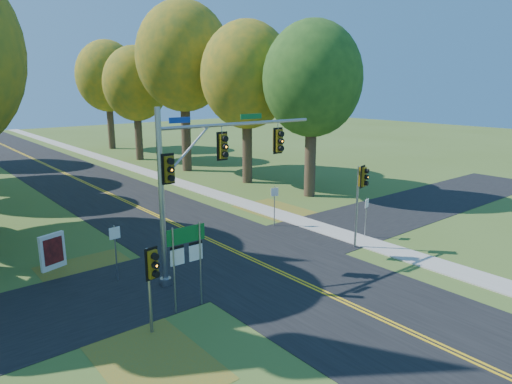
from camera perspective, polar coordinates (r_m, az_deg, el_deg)
ground at (r=21.18m, az=1.87°, el=-9.51°), size 160.00×160.00×0.00m
road_main at (r=21.18m, az=1.87°, el=-9.48°), size 8.00×160.00×0.02m
road_cross at (r=22.61m, az=-1.51°, el=-7.97°), size 60.00×6.00×0.02m
centerline_left at (r=21.11m, az=1.66°, el=-9.51°), size 0.10×160.00×0.01m
centerline_right at (r=21.24m, az=2.08°, el=-9.38°), size 0.10×160.00×0.01m
sidewalk_east at (r=25.44m, az=12.48°, el=-5.79°), size 1.60×160.00×0.06m
leaf_patch_w_near at (r=21.35m, az=-19.10°, el=-10.07°), size 4.00×6.00×0.00m
leaf_patch_e at (r=29.70m, az=4.10°, el=-2.77°), size 3.50×8.00×0.00m
leaf_patch_w_far at (r=15.24m, az=-12.91°, el=-19.64°), size 3.00×5.00×0.00m
tree_e_a at (r=33.88m, az=7.05°, el=13.75°), size 7.20×7.20×12.73m
tree_e_b at (r=38.53m, az=-1.14°, el=14.32°), size 7.60×7.60×13.33m
tree_e_c at (r=44.67m, az=-9.04°, el=16.29°), size 8.80×8.80×15.79m
tree_e_d at (r=52.44m, az=-14.79°, el=12.90°), size 7.00×7.00×12.32m
tree_e_e at (r=62.75m, az=-18.06°, el=13.56°), size 7.80×7.80×13.74m
traffic_mast at (r=19.36m, az=-6.47°, el=2.89°), size 8.13×0.73×7.37m
east_signal_pole at (r=23.30m, az=13.04°, el=0.74°), size 0.49×0.58×4.32m
ped_signal_pole at (r=15.45m, az=-12.90°, el=-9.53°), size 0.49×0.57×3.09m
route_sign_cluster at (r=16.94m, az=-8.67°, el=-7.20°), size 1.54×0.13×3.29m
info_kiosk at (r=22.77m, az=-24.09°, el=-6.82°), size 1.20×0.52×1.67m
reg_sign_e_north at (r=26.82m, az=2.33°, el=-0.89°), size 0.44×0.19×2.40m
reg_sign_e_south at (r=25.51m, az=13.62°, el=-2.26°), size 0.42×0.14×2.24m
reg_sign_w at (r=20.22m, az=-17.19°, el=-6.12°), size 0.47×0.08×2.47m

